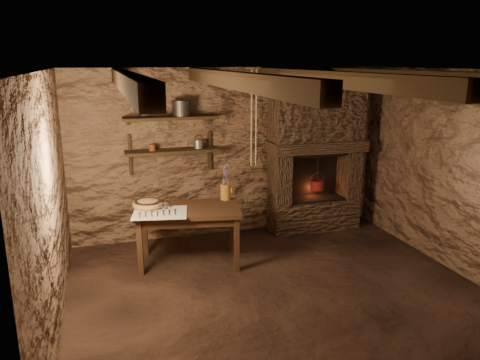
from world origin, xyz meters
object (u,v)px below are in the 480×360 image
object	(u,v)px
iron_stockpot	(182,109)
red_pot	(317,184)
wooden_bowl	(148,205)
work_table	(189,233)
stoneware_jug	(226,185)

from	to	relation	value
iron_stockpot	red_pot	distance (m)	2.30
iron_stockpot	red_pot	bearing A→B (deg)	-3.47
wooden_bowl	iron_stockpot	size ratio (longest dim) A/B	1.50
iron_stockpot	work_table	bearing A→B (deg)	-96.55
wooden_bowl	iron_stockpot	world-z (taller)	iron_stockpot
work_table	wooden_bowl	bearing A→B (deg)	175.78
stoneware_jug	iron_stockpot	size ratio (longest dim) A/B	1.86
work_table	red_pot	size ratio (longest dim) A/B	2.58
wooden_bowl	red_pot	world-z (taller)	red_pot
stoneware_jug	iron_stockpot	distance (m)	1.18
work_table	red_pot	world-z (taller)	red_pot
work_table	stoneware_jug	size ratio (longest dim) A/B	2.98
red_pot	wooden_bowl	bearing A→B (deg)	-168.34
stoneware_jug	wooden_bowl	xyz separation A→B (m)	(-1.01, -0.08, -0.16)
work_table	stoneware_jug	xyz separation A→B (m)	(0.54, 0.21, 0.54)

